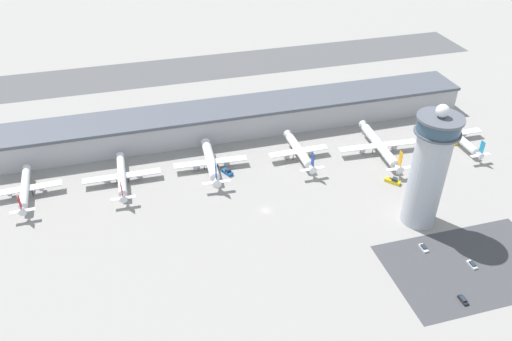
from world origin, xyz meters
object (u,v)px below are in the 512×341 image
at_px(airplane_gate_charlie, 211,162).
at_px(car_maroon_suv, 472,265).
at_px(control_tower, 429,169).
at_px(airplane_gate_foxtrot, 454,134).
at_px(airplane_gate_delta, 299,151).
at_px(airplane_gate_alpha, 25,189).
at_px(car_navy_sedan, 424,248).
at_px(airplane_gate_bravo, 122,176).
at_px(service_truck_catering, 453,140).
at_px(car_white_wagon, 463,300).
at_px(service_truck_fuel, 227,172).
at_px(service_truck_baggage, 393,181).
at_px(airplane_gate_echo, 379,145).

distance_m(airplane_gate_charlie, car_maroon_suv, 121.78).
xyz_separation_m(control_tower, airplane_gate_foxtrot, (51.74, 52.36, -21.75)).
distance_m(airplane_gate_delta, car_maroon_suv, 95.22).
xyz_separation_m(airplane_gate_delta, car_maroon_suv, (38.39, -87.05, -4.03)).
height_order(airplane_gate_alpha, car_navy_sedan, airplane_gate_alpha).
distance_m(airplane_gate_bravo, airplane_gate_charlie, 41.83).
relative_size(airplane_gate_charlie, airplane_gate_foxtrot, 0.83).
xyz_separation_m(service_truck_catering, car_maroon_suv, (-45.02, -80.61, -0.44)).
bearing_deg(car_navy_sedan, airplane_gate_bravo, 145.57).
distance_m(airplane_gate_foxtrot, car_white_wagon, 112.57).
bearing_deg(airplane_gate_bravo, service_truck_fuel, -6.57).
relative_size(airplane_gate_bravo, car_maroon_suv, 7.90).
bearing_deg(service_truck_baggage, airplane_gate_delta, 138.70).
height_order(airplane_gate_charlie, airplane_gate_foxtrot, airplane_gate_charlie).
bearing_deg(airplane_gate_charlie, service_truck_baggage, -23.00).
relative_size(airplane_gate_bravo, service_truck_baggage, 5.16).
bearing_deg(airplane_gate_bravo, car_navy_sedan, -34.43).
distance_m(service_truck_catering, service_truck_fuel, 120.65).
relative_size(control_tower, airplane_gate_bravo, 1.46).
relative_size(airplane_gate_delta, service_truck_baggage, 5.02).
relative_size(airplane_gate_echo, service_truck_fuel, 7.00).
bearing_deg(airplane_gate_foxtrot, airplane_gate_charlie, 176.46).
xyz_separation_m(service_truck_catering, car_white_wagon, (-58.50, -94.62, -0.43)).
bearing_deg(airplane_gate_delta, service_truck_fuel, -174.81).
distance_m(service_truck_catering, car_navy_sedan, 89.03).
bearing_deg(service_truck_catering, service_truck_baggage, -152.91).
distance_m(airplane_gate_foxtrot, service_truck_baggage, 55.14).
xyz_separation_m(airplane_gate_foxtrot, service_truck_fuel, (-121.19, 1.93, -3.17)).
xyz_separation_m(airplane_gate_echo, airplane_gate_foxtrot, (43.52, 0.80, -0.57)).
bearing_deg(service_truck_fuel, airplane_gate_echo, -2.02).
distance_m(airplane_gate_alpha, service_truck_fuel, 90.71).
height_order(airplane_gate_bravo, airplane_gate_delta, airplane_gate_delta).
bearing_deg(airplane_gate_foxtrot, service_truck_fuel, 179.09).
height_order(airplane_gate_echo, service_truck_catering, airplane_gate_echo).
distance_m(airplane_gate_delta, car_white_wagon, 104.16).
distance_m(airplane_gate_bravo, airplane_gate_echo, 126.51).
bearing_deg(airplane_gate_delta, airplane_gate_alpha, 178.69).
height_order(service_truck_catering, service_truck_baggage, service_truck_baggage).
xyz_separation_m(service_truck_catering, service_truck_fuel, (-120.61, 3.06, 0.06)).
distance_m(airplane_gate_delta, airplane_gate_foxtrot, 84.16).
bearing_deg(airplane_gate_foxtrot, airplane_gate_alpha, 177.77).
relative_size(control_tower, airplane_gate_echo, 1.18).
bearing_deg(service_truck_baggage, car_navy_sedan, -102.76).
bearing_deg(car_white_wagon, airplane_gate_bravo, 136.98).
xyz_separation_m(airplane_gate_delta, airplane_gate_echo, (40.47, -6.11, 0.21)).
height_order(airplane_gate_alpha, airplane_gate_delta, airplane_gate_delta).
distance_m(airplane_gate_alpha, airplane_gate_delta, 127.66).
height_order(service_truck_catering, car_navy_sedan, service_truck_catering).
distance_m(airplane_gate_delta, service_truck_fuel, 37.52).
xyz_separation_m(airplane_gate_delta, service_truck_fuel, (-37.20, -3.38, -3.53)).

